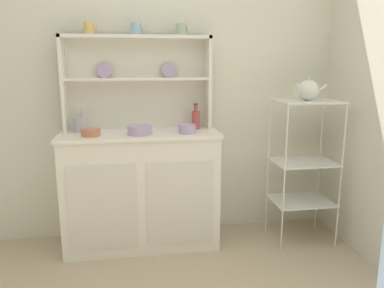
% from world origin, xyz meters
% --- Properties ---
extents(wall_back, '(3.84, 0.05, 2.50)m').
position_xyz_m(wall_back, '(0.00, 1.62, 1.25)').
color(wall_back, silver).
rests_on(wall_back, ground).
extents(hutch_cabinet, '(1.17, 0.45, 0.88)m').
position_xyz_m(hutch_cabinet, '(0.02, 1.37, 0.45)').
color(hutch_cabinet, white).
rests_on(hutch_cabinet, ground).
extents(hutch_shelf_unit, '(1.09, 0.18, 0.70)m').
position_xyz_m(hutch_shelf_unit, '(0.02, 1.53, 1.29)').
color(hutch_shelf_unit, silver).
rests_on(hutch_shelf_unit, hutch_cabinet).
extents(bakers_rack, '(0.46, 0.36, 1.11)m').
position_xyz_m(bakers_rack, '(1.27, 1.26, 0.70)').
color(bakers_rack, silver).
rests_on(bakers_rack, ground).
extents(cup_gold_0, '(0.09, 0.07, 0.08)m').
position_xyz_m(cup_gold_0, '(-0.31, 1.49, 1.62)').
color(cup_gold_0, '#DBB760').
rests_on(cup_gold_0, hutch_shelf_unit).
extents(cup_sky_1, '(0.09, 0.08, 0.08)m').
position_xyz_m(cup_sky_1, '(0.02, 1.49, 1.62)').
color(cup_sky_1, '#8EB2D1').
rests_on(cup_sky_1, hutch_shelf_unit).
extents(cup_sage_2, '(0.09, 0.08, 0.09)m').
position_xyz_m(cup_sage_2, '(0.35, 1.49, 1.62)').
color(cup_sage_2, '#9EB78E').
rests_on(cup_sage_2, hutch_shelf_unit).
extents(bowl_mixing_large, '(0.13, 0.13, 0.05)m').
position_xyz_m(bowl_mixing_large, '(-0.32, 1.29, 0.91)').
color(bowl_mixing_large, '#C67556').
rests_on(bowl_mixing_large, hutch_cabinet).
extents(bowl_floral_medium, '(0.17, 0.17, 0.06)m').
position_xyz_m(bowl_floral_medium, '(0.02, 1.29, 0.91)').
color(bowl_floral_medium, '#B79ECC').
rests_on(bowl_floral_medium, hutch_cabinet).
extents(bowl_cream_small, '(0.13, 0.13, 0.06)m').
position_xyz_m(bowl_cream_small, '(0.36, 1.29, 0.92)').
color(bowl_cream_small, '#B79ECC').
rests_on(bowl_cream_small, hutch_cabinet).
extents(jam_bottle, '(0.06, 0.06, 0.20)m').
position_xyz_m(jam_bottle, '(0.46, 1.45, 0.96)').
color(jam_bottle, '#B74C47').
rests_on(jam_bottle, hutch_cabinet).
extents(utensil_jar, '(0.08, 0.08, 0.24)m').
position_xyz_m(utensil_jar, '(-0.41, 1.45, 0.94)').
color(utensil_jar, '#B2B7C6').
rests_on(utensil_jar, hutch_cabinet).
extents(porcelain_teapot, '(0.24, 0.15, 0.17)m').
position_xyz_m(porcelain_teapot, '(1.27, 1.26, 1.19)').
color(porcelain_teapot, white).
rests_on(porcelain_teapot, bakers_rack).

